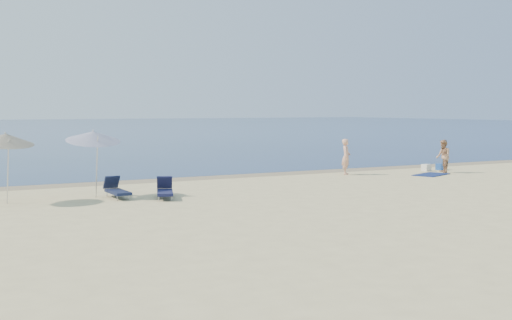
{
  "coord_description": "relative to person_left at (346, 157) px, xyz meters",
  "views": [
    {
      "loc": [
        -15.57,
        -6.64,
        3.06
      ],
      "look_at": [
        -3.73,
        16.0,
        1.0
      ],
      "focal_mm": 45.0,
      "sensor_mm": 36.0,
      "label": 1
    }
  ],
  "objects": [
    {
      "name": "lounger_left",
      "position": [
        -11.53,
        -2.73,
        -0.57
      ],
      "size": [
        0.59,
        1.63,
        0.71
      ],
      "rotation": [
        0.0,
        0.0,
        0.04
      ],
      "color": "#131935",
      "rests_on": "ground"
    },
    {
      "name": "person_left",
      "position": [
        0.0,
        0.0,
        0.0
      ],
      "size": [
        0.68,
        0.72,
        1.66
      ],
      "primitive_type": "imported",
      "rotation": [
        0.0,
        0.0,
        0.91
      ],
      "color": "#E19C7E",
      "rests_on": "ground"
    },
    {
      "name": "beach_towel",
      "position": [
        3.39,
        -1.97,
        -0.81
      ],
      "size": [
        2.15,
        1.69,
        0.03
      ],
      "primitive_type": "cube",
      "rotation": [
        0.0,
        0.0,
        0.39
      ],
      "color": "#0E1A48",
      "rests_on": "ground"
    },
    {
      "name": "wet_sand_strip",
      "position": [
        -1.83,
        1.76,
        -0.83
      ],
      "size": [
        240.0,
        1.6,
        0.0
      ],
      "primitive_type": "cube",
      "color": "#847254",
      "rests_on": "ground"
    },
    {
      "name": "umbrella_far",
      "position": [
        -15.0,
        -2.26,
        1.25
      ],
      "size": [
        2.15,
        2.17,
        2.42
      ],
      "rotation": [
        0.0,
        0.0,
        0.22
      ],
      "color": "silver",
      "rests_on": "ground"
    },
    {
      "name": "umbrella_near",
      "position": [
        -12.13,
        -2.04,
        1.27
      ],
      "size": [
        1.88,
        1.91,
        2.48
      ],
      "rotation": [
        0.0,
        0.0,
        -0.0
      ],
      "color": "silver",
      "rests_on": "ground"
    },
    {
      "name": "white_bag",
      "position": [
        4.46,
        -0.46,
        -0.66
      ],
      "size": [
        0.45,
        0.4,
        0.33
      ],
      "primitive_type": "cube",
      "rotation": [
        0.0,
        0.0,
        0.19
      ],
      "color": "silver",
      "rests_on": "ground"
    },
    {
      "name": "lounger_right",
      "position": [
        -10.1,
        -3.58,
        -0.57
      ],
      "size": [
        1.01,
        1.69,
        0.71
      ],
      "rotation": [
        0.0,
        0.0,
        -0.32
      ],
      "color": "#16183D",
      "rests_on": "ground"
    },
    {
      "name": "blue_cooler",
      "position": [
        5.5,
        -0.35,
        -0.67
      ],
      "size": [
        0.52,
        0.43,
        0.32
      ],
      "primitive_type": "cube",
      "rotation": [
        0.0,
        0.0,
        0.26
      ],
      "color": "#1C479A",
      "rests_on": "ground"
    },
    {
      "name": "person_right",
      "position": [
        4.6,
        -1.46,
        -0.04
      ],
      "size": [
        0.89,
        0.96,
        1.58
      ],
      "primitive_type": "imported",
      "rotation": [
        0.0,
        0.0,
        -2.07
      ],
      "color": "tan",
      "rests_on": "ground"
    },
    {
      "name": "sea",
      "position": [
        -1.83,
        82.36,
        -0.82
      ],
      "size": [
        240.0,
        160.0,
        0.01
      ],
      "primitive_type": "cube",
      "color": "#0C1E4A",
      "rests_on": "ground"
    }
  ]
}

